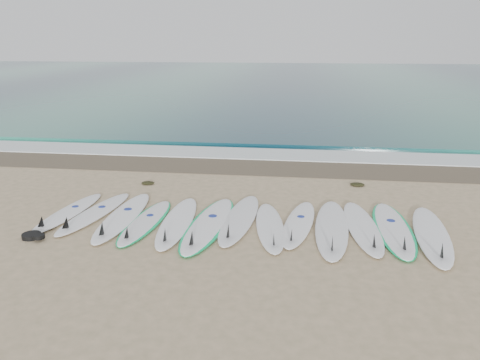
# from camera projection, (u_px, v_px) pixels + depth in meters

# --- Properties ---
(ground) EXTENTS (120.00, 120.00, 0.00)m
(ground) POSITION_uv_depth(u_px,v_px,m) (239.00, 224.00, 8.74)
(ground) COLOR tan
(ocean) EXTENTS (120.00, 55.00, 0.03)m
(ocean) POSITION_uv_depth(u_px,v_px,m) (289.00, 79.00, 39.58)
(ocean) COLOR #1C5956
(ocean) RESTS_ON ground
(wet_sand_band) EXTENTS (120.00, 1.80, 0.01)m
(wet_sand_band) POSITION_uv_depth(u_px,v_px,m) (259.00, 167.00, 12.63)
(wet_sand_band) COLOR brown
(wet_sand_band) RESTS_ON ground
(foam_band) EXTENTS (120.00, 1.40, 0.04)m
(foam_band) POSITION_uv_depth(u_px,v_px,m) (263.00, 154.00, 13.96)
(foam_band) COLOR silver
(foam_band) RESTS_ON ground
(wave_crest) EXTENTS (120.00, 1.00, 0.10)m
(wave_crest) POSITION_uv_depth(u_px,v_px,m) (267.00, 143.00, 15.37)
(wave_crest) COLOR #1C5956
(wave_crest) RESTS_ON ground
(surfboard_0) EXTENTS (0.71, 2.36, 0.30)m
(surfboard_0) POSITION_uv_depth(u_px,v_px,m) (67.00, 213.00, 9.17)
(surfboard_0) COLOR white
(surfboard_0) RESTS_ON ground
(surfboard_1) EXTENTS (0.88, 2.53, 0.32)m
(surfboard_1) POSITION_uv_depth(u_px,v_px,m) (93.00, 213.00, 9.13)
(surfboard_1) COLOR white
(surfboard_1) RESTS_ON ground
(surfboard_2) EXTENTS (0.59, 2.72, 0.35)m
(surfboard_2) POSITION_uv_depth(u_px,v_px,m) (122.00, 217.00, 8.94)
(surfboard_2) COLOR white
(surfboard_2) RESTS_ON ground
(surfboard_3) EXTENTS (0.68, 2.37, 0.30)m
(surfboard_3) POSITION_uv_depth(u_px,v_px,m) (145.00, 222.00, 8.73)
(surfboard_3) COLOR white
(surfboard_3) RESTS_ON ground
(surfboard_4) EXTENTS (0.67, 2.66, 0.34)m
(surfboard_4) POSITION_uv_depth(u_px,v_px,m) (177.00, 222.00, 8.68)
(surfboard_4) COLOR white
(surfboard_4) RESTS_ON ground
(surfboard_5) EXTENTS (0.90, 2.89, 0.36)m
(surfboard_5) POSITION_uv_depth(u_px,v_px,m) (208.00, 224.00, 8.60)
(surfboard_5) COLOR white
(surfboard_5) RESTS_ON ground
(surfboard_6) EXTENTS (0.75, 2.73, 0.35)m
(surfboard_6) POSITION_uv_depth(u_px,v_px,m) (239.00, 219.00, 8.83)
(surfboard_6) COLOR white
(surfboard_6) RESTS_ON ground
(surfboard_7) EXTENTS (0.83, 2.45, 0.31)m
(surfboard_7) POSITION_uv_depth(u_px,v_px,m) (270.00, 227.00, 8.48)
(surfboard_7) COLOR white
(surfboard_7) RESTS_ON ground
(surfboard_8) EXTENTS (0.82, 2.45, 0.31)m
(surfboard_8) POSITION_uv_depth(u_px,v_px,m) (298.00, 224.00, 8.62)
(surfboard_8) COLOR white
(surfboard_8) RESTS_ON ground
(surfboard_9) EXTENTS (0.75, 2.89, 0.37)m
(surfboard_9) POSITION_uv_depth(u_px,v_px,m) (332.00, 228.00, 8.39)
(surfboard_9) COLOR white
(surfboard_9) RESTS_ON ground
(surfboard_10) EXTENTS (0.73, 2.65, 0.34)m
(surfboard_10) POSITION_uv_depth(u_px,v_px,m) (363.00, 227.00, 8.44)
(surfboard_10) COLOR white
(surfboard_10) RESTS_ON ground
(surfboard_11) EXTENTS (0.66, 2.69, 0.34)m
(surfboard_11) POSITION_uv_depth(u_px,v_px,m) (394.00, 229.00, 8.40)
(surfboard_11) COLOR white
(surfboard_11) RESTS_ON ground
(surfboard_12) EXTENTS (0.89, 2.83, 0.36)m
(surfboard_12) POSITION_uv_depth(u_px,v_px,m) (432.00, 235.00, 8.10)
(surfboard_12) COLOR white
(surfboard_12) RESTS_ON ground
(seaweed_near) EXTENTS (0.31, 0.24, 0.06)m
(seaweed_near) POSITION_uv_depth(u_px,v_px,m) (148.00, 183.00, 11.14)
(seaweed_near) COLOR black
(seaweed_near) RESTS_ON ground
(seaweed_far) EXTENTS (0.34, 0.26, 0.07)m
(seaweed_far) POSITION_uv_depth(u_px,v_px,m) (357.00, 184.00, 11.02)
(seaweed_far) COLOR black
(seaweed_far) RESTS_ON ground
(leash_coil) EXTENTS (0.46, 0.36, 0.11)m
(leash_coil) POSITION_uv_depth(u_px,v_px,m) (33.00, 236.00, 8.10)
(leash_coil) COLOR black
(leash_coil) RESTS_ON ground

